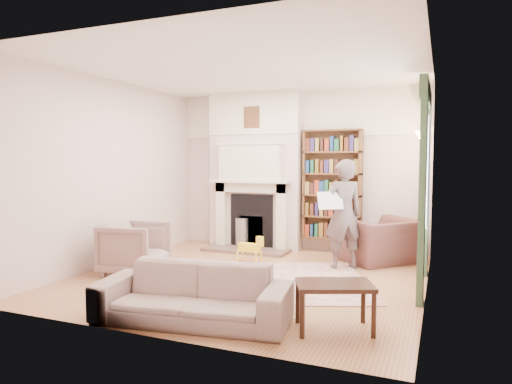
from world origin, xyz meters
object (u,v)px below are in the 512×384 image
at_px(paraffin_heater, 242,233).
at_px(armchair_reading, 380,241).
at_px(sofa, 193,294).
at_px(coffee_table, 334,307).
at_px(bookcase, 332,185).
at_px(rocking_horse, 249,251).
at_px(armchair_left, 135,248).
at_px(man_reading, 343,214).

bearing_deg(paraffin_heater, armchair_reading, -5.82).
height_order(sofa, coffee_table, sofa).
bearing_deg(sofa, paraffin_heater, 98.49).
distance_m(coffee_table, paraffin_heater, 4.11).
distance_m(armchair_reading, sofa, 3.64).
bearing_deg(bookcase, rocking_horse, -121.15).
distance_m(sofa, rocking_horse, 2.41).
distance_m(sofa, coffee_table, 1.38).
bearing_deg(rocking_horse, bookcase, 62.80).
distance_m(armchair_reading, armchair_left, 3.68).
bearing_deg(paraffin_heater, sofa, -73.38).
bearing_deg(bookcase, coffee_table, -76.76).
distance_m(armchair_reading, paraffin_heater, 2.46).
bearing_deg(armchair_left, man_reading, -69.66).
xyz_separation_m(sofa, rocking_horse, (-0.41, 2.38, -0.05)).
bearing_deg(sofa, coffee_table, 4.55).
height_order(paraffin_heater, rocking_horse, paraffin_heater).
xyz_separation_m(coffee_table, paraffin_heater, (-2.42, 3.32, 0.05)).
relative_size(sofa, paraffin_heater, 3.47).
bearing_deg(bookcase, sofa, -97.30).
distance_m(sofa, man_reading, 2.97).
bearing_deg(coffee_table, rocking_horse, 107.44).
distance_m(bookcase, armchair_left, 3.46).
xyz_separation_m(armchair_reading, man_reading, (-0.45, -0.60, 0.46)).
relative_size(paraffin_heater, rocking_horse, 1.05).
relative_size(coffee_table, rocking_horse, 1.33).
height_order(armchair_reading, armchair_left, armchair_left).
relative_size(armchair_reading, sofa, 0.55).
bearing_deg(coffee_table, paraffin_heater, 103.39).
relative_size(armchair_reading, rocking_horse, 2.00).
relative_size(armchair_left, sofa, 0.42).
height_order(armchair_reading, sofa, armchair_reading).
bearing_deg(rocking_horse, paraffin_heater, 122.25).
distance_m(bookcase, paraffin_heater, 1.84).
height_order(armchair_reading, man_reading, man_reading).
relative_size(armchair_left, rocking_horse, 1.52).
height_order(sofa, man_reading, man_reading).
bearing_deg(sofa, armchair_reading, 59.79).
xyz_separation_m(armchair_left, man_reading, (2.62, 1.42, 0.44)).
xyz_separation_m(armchair_left, sofa, (1.71, -1.35, -0.08)).
bearing_deg(paraffin_heater, armchair_left, -105.38).
bearing_deg(armchair_reading, paraffin_heater, -52.57).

